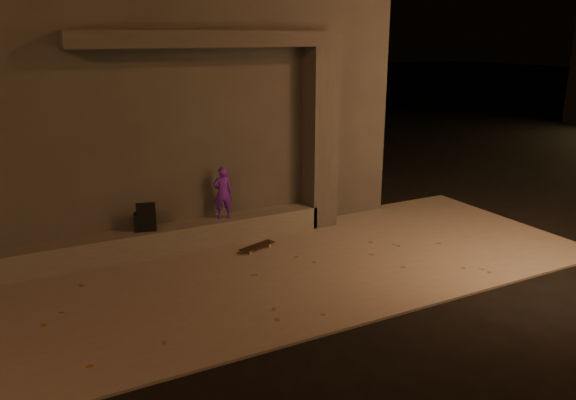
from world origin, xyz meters
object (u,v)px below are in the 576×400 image
backpack (145,220)px  column (320,139)px  skateboarder (223,193)px  skateboard (257,246)px

backpack → column: bearing=16.0°
skateboarder → skateboard: size_ratio=1.31×
backpack → skateboard: 2.07m
backpack → skateboard: bearing=-6.6°
backpack → skateboard: size_ratio=0.70×
skateboarder → backpack: bearing=10.7°
column → backpack: bearing=180.0°
column → backpack: (-3.61, 0.00, -1.17)m
column → skateboarder: bearing=180.0°
skateboarder → skateboard: skateboarder is taller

